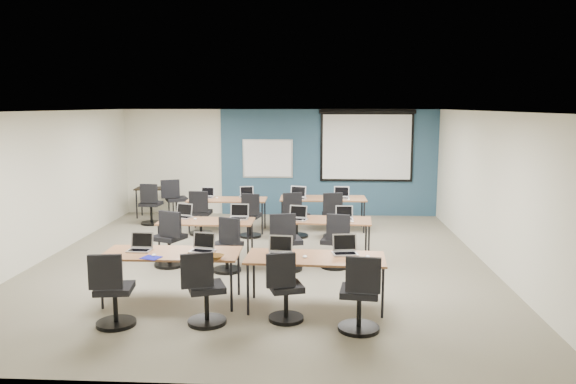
# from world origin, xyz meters

# --- Properties ---
(floor) EXTENTS (8.00, 9.00, 0.02)m
(floor) POSITION_xyz_m (0.00, 0.00, 0.00)
(floor) COLOR #6B6354
(floor) RESTS_ON ground
(ceiling) EXTENTS (8.00, 9.00, 0.02)m
(ceiling) POSITION_xyz_m (0.00, 0.00, 2.70)
(ceiling) COLOR white
(ceiling) RESTS_ON ground
(wall_back) EXTENTS (8.00, 0.04, 2.70)m
(wall_back) POSITION_xyz_m (0.00, 4.50, 1.35)
(wall_back) COLOR beige
(wall_back) RESTS_ON ground
(wall_front) EXTENTS (8.00, 0.04, 2.70)m
(wall_front) POSITION_xyz_m (0.00, -4.50, 1.35)
(wall_front) COLOR beige
(wall_front) RESTS_ON ground
(wall_left) EXTENTS (0.04, 9.00, 2.70)m
(wall_left) POSITION_xyz_m (-4.00, 0.00, 1.35)
(wall_left) COLOR beige
(wall_left) RESTS_ON ground
(wall_right) EXTENTS (0.04, 9.00, 2.70)m
(wall_right) POSITION_xyz_m (4.00, 0.00, 1.35)
(wall_right) COLOR beige
(wall_right) RESTS_ON ground
(blue_accent_panel) EXTENTS (5.50, 0.04, 2.70)m
(blue_accent_panel) POSITION_xyz_m (1.25, 4.47, 1.35)
(blue_accent_panel) COLOR #3D5977
(blue_accent_panel) RESTS_ON wall_back
(whiteboard) EXTENTS (1.28, 0.03, 0.98)m
(whiteboard) POSITION_xyz_m (-0.30, 4.43, 1.45)
(whiteboard) COLOR silver
(whiteboard) RESTS_ON wall_back
(projector_screen) EXTENTS (2.40, 0.10, 1.82)m
(projector_screen) POSITION_xyz_m (2.20, 4.41, 1.89)
(projector_screen) COLOR black
(projector_screen) RESTS_ON wall_back
(training_table_front_left) EXTENTS (1.93, 0.80, 0.73)m
(training_table_front_left) POSITION_xyz_m (-1.07, -2.13, 0.69)
(training_table_front_left) COLOR brown
(training_table_front_left) RESTS_ON floor
(training_table_front_right) EXTENTS (1.92, 0.80, 0.73)m
(training_table_front_right) POSITION_xyz_m (0.98, -2.25, 0.69)
(training_table_front_right) COLOR #9A5D38
(training_table_front_right) RESTS_ON floor
(training_table_mid_left) EXTENTS (1.71, 0.71, 0.73)m
(training_table_mid_left) POSITION_xyz_m (-1.02, 0.10, 0.68)
(training_table_mid_left) COLOR brown
(training_table_mid_left) RESTS_ON floor
(training_table_mid_right) EXTENTS (1.79, 0.75, 0.73)m
(training_table_mid_right) POSITION_xyz_m (1.08, 0.33, 0.68)
(training_table_mid_right) COLOR #935F32
(training_table_mid_right) RESTS_ON floor
(training_table_back_left) EXTENTS (1.74, 0.72, 0.73)m
(training_table_back_left) POSITION_xyz_m (-1.03, 2.48, 0.68)
(training_table_back_left) COLOR #A87339
(training_table_back_left) RESTS_ON floor
(training_table_back_right) EXTENTS (1.93, 0.80, 0.73)m
(training_table_back_right) POSITION_xyz_m (1.11, 2.76, 0.69)
(training_table_back_right) COLOR brown
(training_table_back_right) RESTS_ON floor
(laptop_0) EXTENTS (0.33, 0.28, 0.25)m
(laptop_0) POSITION_xyz_m (-1.54, -2.04, 0.79)
(laptop_0) COLOR #ACACBA
(laptop_0) RESTS_ON training_table_front_left
(mouse_0) EXTENTS (0.08, 0.10, 0.03)m
(mouse_0) POSITION_xyz_m (-1.26, -2.33, 0.74)
(mouse_0) COLOR white
(mouse_0) RESTS_ON training_table_front_left
(task_chair_0) EXTENTS (0.51, 0.51, 0.99)m
(task_chair_0) POSITION_xyz_m (-1.58, -3.09, 0.41)
(task_chair_0) COLOR black
(task_chair_0) RESTS_ON floor
(laptop_1) EXTENTS (0.34, 0.29, 0.26)m
(laptop_1) POSITION_xyz_m (-0.63, -2.03, 0.79)
(laptop_1) COLOR #B4B4B4
(laptop_1) RESTS_ON training_table_front_left
(mouse_1) EXTENTS (0.08, 0.10, 0.03)m
(mouse_1) POSITION_xyz_m (-0.36, -2.28, 0.74)
(mouse_1) COLOR white
(mouse_1) RESTS_ON training_table_front_left
(task_chair_1) EXTENTS (0.53, 0.50, 0.99)m
(task_chair_1) POSITION_xyz_m (-0.43, -2.96, 0.41)
(task_chair_1) COLOR black
(task_chair_1) RESTS_ON floor
(laptop_2) EXTENTS (0.34, 0.29, 0.26)m
(laptop_2) POSITION_xyz_m (0.49, -2.16, 0.79)
(laptop_2) COLOR silver
(laptop_2) RESTS_ON training_table_front_right
(mouse_2) EXTENTS (0.07, 0.11, 0.04)m
(mouse_2) POSITION_xyz_m (0.84, -2.29, 0.74)
(mouse_2) COLOR white
(mouse_2) RESTS_ON training_table_front_right
(task_chair_2) EXTENTS (0.48, 0.47, 0.95)m
(task_chair_2) POSITION_xyz_m (0.59, -2.79, 0.39)
(task_chair_2) COLOR black
(task_chair_2) RESTS_ON floor
(laptop_3) EXTENTS (0.35, 0.30, 0.26)m
(laptop_3) POSITION_xyz_m (1.40, -2.05, 0.79)
(laptop_3) COLOR #A9A9AF
(laptop_3) RESTS_ON training_table_front_right
(mouse_3) EXTENTS (0.07, 0.11, 0.04)m
(mouse_3) POSITION_xyz_m (1.70, -2.24, 0.74)
(mouse_3) COLOR white
(mouse_3) RESTS_ON training_table_front_right
(task_chair_3) EXTENTS (0.53, 0.53, 1.01)m
(task_chair_3) POSITION_xyz_m (1.55, -3.07, 0.42)
(task_chair_3) COLOR black
(task_chair_3) RESTS_ON floor
(laptop_4) EXTENTS (0.33, 0.28, 0.25)m
(laptop_4) POSITION_xyz_m (-1.50, 0.37, 0.79)
(laptop_4) COLOR silver
(laptop_4) RESTS_ON training_table_mid_left
(mouse_4) EXTENTS (0.08, 0.10, 0.03)m
(mouse_4) POSITION_xyz_m (-1.24, 0.18, 0.74)
(mouse_4) COLOR white
(mouse_4) RESTS_ON training_table_mid_left
(task_chair_4) EXTENTS (0.57, 0.54, 1.02)m
(task_chair_4) POSITION_xyz_m (-1.58, -0.39, 0.42)
(task_chair_4) COLOR black
(task_chair_4) RESTS_ON floor
(laptop_5) EXTENTS (0.34, 0.29, 0.26)m
(laptop_5) POSITION_xyz_m (-0.45, 0.33, 0.79)
(laptop_5) COLOR silver
(laptop_5) RESTS_ON training_table_mid_left
(mouse_5) EXTENTS (0.08, 0.10, 0.03)m
(mouse_5) POSITION_xyz_m (-0.42, 0.09, 0.74)
(mouse_5) COLOR white
(mouse_5) RESTS_ON training_table_mid_left
(task_chair_5) EXTENTS (0.51, 0.48, 0.97)m
(task_chair_5) POSITION_xyz_m (-0.51, -0.65, 0.40)
(task_chair_5) COLOR black
(task_chair_5) RESTS_ON floor
(laptop_6) EXTENTS (0.33, 0.28, 0.25)m
(laptop_6) POSITION_xyz_m (0.64, 0.28, 0.79)
(laptop_6) COLOR #B8B8BF
(laptop_6) RESTS_ON training_table_mid_right
(mouse_6) EXTENTS (0.07, 0.10, 0.03)m
(mouse_6) POSITION_xyz_m (0.73, 0.13, 0.74)
(mouse_6) COLOR white
(mouse_6) RESTS_ON training_table_mid_right
(task_chair_6) EXTENTS (0.54, 0.54, 1.02)m
(task_chair_6) POSITION_xyz_m (0.46, -0.50, 0.42)
(task_chair_6) COLOR black
(task_chair_6) RESTS_ON floor
(laptop_7) EXTENTS (0.32, 0.27, 0.24)m
(laptop_7) POSITION_xyz_m (1.49, 0.35, 0.79)
(laptop_7) COLOR #B9B8C2
(laptop_7) RESTS_ON training_table_mid_right
(mouse_7) EXTENTS (0.07, 0.10, 0.03)m
(mouse_7) POSITION_xyz_m (1.62, 0.11, 0.74)
(mouse_7) COLOR white
(mouse_7) RESTS_ON training_table_mid_right
(task_chair_7) EXTENTS (0.50, 0.50, 0.98)m
(task_chair_7) POSITION_xyz_m (1.32, -0.31, 0.40)
(task_chair_7) COLOR black
(task_chair_7) RESTS_ON floor
(laptop_8) EXTENTS (0.30, 0.26, 0.23)m
(laptop_8) POSITION_xyz_m (-1.52, 2.64, 0.79)
(laptop_8) COLOR #B2B2BC
(laptop_8) RESTS_ON training_table_back_left
(mouse_8) EXTENTS (0.06, 0.09, 0.03)m
(mouse_8) POSITION_xyz_m (-1.28, 2.56, 0.74)
(mouse_8) COLOR white
(mouse_8) RESTS_ON training_table_back_left
(task_chair_8) EXTENTS (0.50, 0.50, 0.99)m
(task_chair_8) POSITION_xyz_m (-1.56, 2.06, 0.41)
(task_chair_8) COLOR black
(task_chair_8) RESTS_ON floor
(laptop_9) EXTENTS (0.31, 0.26, 0.24)m
(laptop_9) POSITION_xyz_m (-0.64, 2.77, 0.79)
(laptop_9) COLOR silver
(laptop_9) RESTS_ON training_table_back_left
(mouse_9) EXTENTS (0.08, 0.11, 0.03)m
(mouse_9) POSITION_xyz_m (-0.34, 2.45, 0.74)
(mouse_9) COLOR white
(mouse_9) RESTS_ON training_table_back_left
(task_chair_9) EXTENTS (0.48, 0.48, 0.97)m
(task_chair_9) POSITION_xyz_m (-0.45, 1.89, 0.40)
(task_chair_9) COLOR black
(task_chair_9) RESTS_ON floor
(laptop_10) EXTENTS (0.36, 0.30, 0.27)m
(laptop_10) POSITION_xyz_m (0.55, 2.63, 0.80)
(laptop_10) COLOR #AAA9B6
(laptop_10) RESTS_ON training_table_back_right
(mouse_10) EXTENTS (0.06, 0.09, 0.03)m
(mouse_10) POSITION_xyz_m (0.67, 2.57, 0.74)
(mouse_10) COLOR white
(mouse_10) RESTS_ON training_table_back_right
(task_chair_10) EXTENTS (0.54, 0.51, 0.99)m
(task_chair_10) POSITION_xyz_m (0.52, 1.95, 0.41)
(task_chair_10) COLOR black
(task_chair_10) RESTS_ON floor
(laptop_11) EXTENTS (0.34, 0.29, 0.26)m
(laptop_11) POSITION_xyz_m (1.53, 2.71, 0.79)
(laptop_11) COLOR silver
(laptop_11) RESTS_ON training_table_back_right
(mouse_11) EXTENTS (0.06, 0.10, 0.03)m
(mouse_11) POSITION_xyz_m (1.67, 2.48, 0.74)
(mouse_11) COLOR white
(mouse_11) RESTS_ON training_table_back_right
(task_chair_11) EXTENTS (0.52, 0.51, 0.99)m
(task_chair_11) POSITION_xyz_m (1.35, 1.94, 0.41)
(task_chair_11) COLOR black
(task_chair_11) RESTS_ON floor
(blue_mousepad) EXTENTS (0.30, 0.27, 0.01)m
(blue_mousepad) POSITION_xyz_m (-1.27, -2.43, 0.73)
(blue_mousepad) COLOR #0C0F91
(blue_mousepad) RESTS_ON training_table_front_left
(snack_bowl) EXTENTS (0.32, 0.32, 0.06)m
(snack_bowl) POSITION_xyz_m (-0.39, -2.44, 0.76)
(snack_bowl) COLOR brown
(snack_bowl) RESTS_ON training_table_front_left
(snack_plate) EXTENTS (0.25, 0.25, 0.01)m
(snack_plate) POSITION_xyz_m (0.55, -2.42, 0.74)
(snack_plate) COLOR white
(snack_plate) RESTS_ON training_table_front_right
(coffee_cup) EXTENTS (0.09, 0.09, 0.07)m
(coffee_cup) POSITION_xyz_m (0.58, -2.39, 0.78)
(coffee_cup) COLOR white
(coffee_cup) RESTS_ON snack_plate
(utility_table) EXTENTS (0.93, 0.52, 0.75)m
(utility_table) POSITION_xyz_m (-3.11, 3.92, 0.66)
(utility_table) COLOR black
(utility_table) RESTS_ON floor
(spare_chair_a) EXTENTS (0.59, 0.55, 1.03)m
(spare_chair_a) POSITION_xyz_m (-2.50, 3.55, 0.43)
(spare_chair_a) COLOR black
(spare_chair_a) RESTS_ON floor
(spare_chair_b) EXTENTS (0.51, 0.51, 0.99)m
(spare_chair_b) POSITION_xyz_m (-2.95, 3.04, 0.41)
(spare_chair_b) COLOR black
(spare_chair_b) RESTS_ON floor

